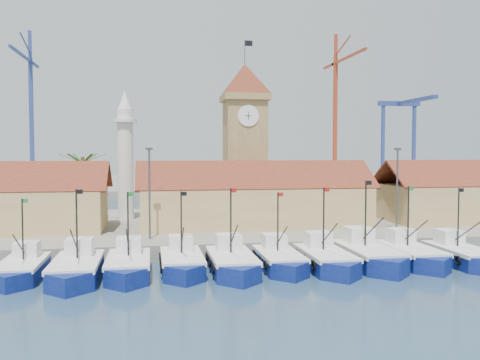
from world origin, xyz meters
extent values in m
plane|color=#1D3B4F|center=(0.00, 0.00, 0.00)|extent=(400.00, 400.00, 0.00)
cube|color=gray|center=(0.00, 24.00, 0.75)|extent=(140.00, 32.00, 1.50)
cube|color=gray|center=(0.00, 110.00, 1.00)|extent=(240.00, 80.00, 2.00)
cube|color=navy|center=(-22.09, 3.44, 0.45)|extent=(3.18, 7.19, 1.63)
cube|color=navy|center=(-22.09, -0.16, 0.45)|extent=(3.18, 3.18, 1.63)
cube|color=silver|center=(-22.09, 3.44, 1.27)|extent=(3.24, 7.39, 0.32)
cube|color=silver|center=(-22.09, 5.24, 2.00)|extent=(1.91, 2.00, 1.27)
cylinder|color=black|center=(-22.09, 3.89, 3.81)|extent=(0.13, 0.13, 5.09)
cube|color=#197226|center=(-21.86, 3.89, 6.18)|extent=(0.45, 0.02, 0.32)
cube|color=navy|center=(-17.73, 2.28, 0.51)|extent=(3.57, 8.09, 1.84)
cube|color=navy|center=(-17.73, -1.76, 0.51)|extent=(3.57, 3.57, 1.84)
cube|color=silver|center=(-17.73, 2.28, 1.43)|extent=(3.64, 8.31, 0.36)
cube|color=silver|center=(-17.73, 4.30, 2.25)|extent=(2.14, 2.25, 1.43)
cylinder|color=black|center=(-17.73, 2.79, 4.29)|extent=(0.14, 0.14, 5.72)
cube|color=black|center=(-17.48, 2.79, 6.94)|extent=(0.51, 0.02, 0.36)
cube|color=navy|center=(-13.75, 3.05, 0.49)|extent=(3.41, 7.72, 1.75)
cube|color=navy|center=(-13.75, -0.81, 0.49)|extent=(3.41, 3.41, 1.75)
cube|color=silver|center=(-13.75, 3.05, 1.36)|extent=(3.48, 7.93, 0.34)
cube|color=silver|center=(-13.75, 4.98, 2.14)|extent=(2.05, 2.14, 1.36)
cylinder|color=black|center=(-13.75, 3.53, 4.09)|extent=(0.14, 0.14, 5.46)
cube|color=#197226|center=(-13.51, 3.53, 6.63)|extent=(0.49, 0.02, 0.34)
cube|color=navy|center=(-9.35, 3.62, 0.48)|extent=(3.38, 7.64, 1.74)
cube|color=navy|center=(-9.35, -0.21, 0.48)|extent=(3.38, 3.38, 1.74)
cube|color=silver|center=(-9.35, 3.62, 1.35)|extent=(3.45, 7.86, 0.34)
cube|color=silver|center=(-9.35, 5.53, 2.12)|extent=(2.03, 2.12, 1.35)
cylinder|color=black|center=(-9.35, 4.10, 4.05)|extent=(0.14, 0.14, 5.41)
cube|color=black|center=(-9.11, 4.10, 6.56)|extent=(0.48, 0.02, 0.34)
cube|color=navy|center=(-5.23, 2.70, 0.50)|extent=(3.53, 8.00, 1.82)
cube|color=navy|center=(-5.23, -1.30, 0.50)|extent=(3.53, 3.53, 1.82)
cube|color=silver|center=(-5.23, 2.70, 1.41)|extent=(3.60, 8.22, 0.35)
cube|color=silver|center=(-5.23, 4.70, 2.22)|extent=(2.12, 2.22, 1.41)
cylinder|color=black|center=(-5.23, 3.20, 4.24)|extent=(0.14, 0.14, 5.65)
cube|color=#A5140F|center=(-4.98, 3.20, 6.86)|extent=(0.50, 0.02, 0.35)
cube|color=navy|center=(-0.98, 3.43, 0.47)|extent=(3.30, 7.46, 1.70)
cube|color=navy|center=(-0.98, -0.31, 0.47)|extent=(3.30, 3.30, 1.70)
cube|color=silver|center=(-0.98, 3.43, 1.32)|extent=(3.36, 7.67, 0.33)
cube|color=silver|center=(-0.98, 5.29, 2.07)|extent=(1.98, 2.07, 1.32)
cylinder|color=black|center=(-0.98, 3.90, 3.96)|extent=(0.13, 0.13, 5.28)
cube|color=#A5140F|center=(-0.75, 3.90, 6.41)|extent=(0.47, 0.02, 0.33)
cube|color=navy|center=(2.95, 2.74, 0.50)|extent=(3.52, 7.95, 1.81)
cube|color=navy|center=(2.95, -1.24, 0.50)|extent=(3.51, 3.51, 1.81)
cube|color=silver|center=(2.95, 2.74, 1.41)|extent=(3.59, 8.18, 0.35)
cube|color=silver|center=(2.95, 4.73, 2.21)|extent=(2.11, 2.21, 1.41)
cylinder|color=black|center=(2.95, 3.24, 4.22)|extent=(0.14, 0.14, 5.62)
cube|color=#A5140F|center=(3.21, 3.24, 6.83)|extent=(0.50, 0.02, 0.35)
cube|color=navy|center=(7.10, 3.40, 0.54)|extent=(3.78, 8.56, 1.94)
cube|color=navy|center=(7.10, -0.88, 0.54)|extent=(3.78, 3.78, 1.94)
cube|color=silver|center=(7.10, 3.40, 1.51)|extent=(3.86, 8.79, 0.38)
cube|color=silver|center=(7.10, 5.54, 2.38)|extent=(2.27, 2.38, 1.51)
cylinder|color=black|center=(7.10, 3.94, 4.54)|extent=(0.15, 0.15, 6.05)
cube|color=black|center=(7.37, 3.94, 7.35)|extent=(0.54, 0.02, 0.38)
cube|color=navy|center=(11.22, 3.49, 0.50)|extent=(3.50, 7.91, 1.80)
cube|color=navy|center=(11.22, -0.47, 0.50)|extent=(3.50, 3.50, 1.80)
cube|color=silver|center=(11.22, 3.49, 1.40)|extent=(3.57, 8.13, 0.35)
cube|color=silver|center=(11.22, 5.47, 2.20)|extent=(2.10, 2.20, 1.40)
cylinder|color=black|center=(11.22, 3.99, 4.20)|extent=(0.14, 0.14, 5.60)
cube|color=#197226|center=(11.47, 3.99, 6.80)|extent=(0.50, 0.02, 0.35)
cube|color=navy|center=(15.64, 2.62, 0.49)|extent=(3.42, 7.74, 1.76)
cube|color=silver|center=(15.64, 2.62, 1.37)|extent=(3.49, 7.96, 0.34)
cube|color=silver|center=(15.64, 4.55, 2.15)|extent=(2.05, 2.15, 1.37)
cylinder|color=black|center=(15.64, 3.11, 4.10)|extent=(0.14, 0.14, 5.47)
cube|color=black|center=(15.89, 3.11, 6.65)|extent=(0.49, 0.02, 0.34)
cube|color=tan|center=(0.00, 20.00, 3.75)|extent=(26.00, 10.00, 4.50)
cube|color=brown|center=(0.00, 17.50, 7.50)|extent=(27.04, 5.13, 3.21)
cube|color=brown|center=(0.00, 22.50, 7.50)|extent=(27.04, 5.13, 3.21)
cube|color=tan|center=(0.00, 26.00, 9.00)|extent=(5.00, 5.00, 15.00)
cube|color=tan|center=(0.00, 26.00, 16.90)|extent=(5.80, 5.80, 0.80)
pyramid|color=brown|center=(0.00, 26.00, 19.20)|extent=(5.80, 5.80, 4.00)
cylinder|color=white|center=(0.00, 23.45, 14.50)|extent=(2.60, 0.15, 2.60)
cube|color=black|center=(0.00, 23.37, 14.50)|extent=(0.08, 0.02, 1.00)
cube|color=black|center=(0.00, 23.37, 14.50)|extent=(0.80, 0.02, 0.08)
cylinder|color=#3F3F44|center=(0.00, 26.00, 22.70)|extent=(0.10, 0.10, 3.00)
cube|color=black|center=(0.50, 26.00, 23.80)|extent=(1.00, 0.03, 0.70)
cylinder|color=silver|center=(-15.00, 28.00, 8.50)|extent=(2.00, 2.00, 14.00)
cylinder|color=silver|center=(-15.00, 28.00, 14.00)|extent=(3.00, 3.00, 0.40)
cone|color=silver|center=(-15.00, 28.00, 16.60)|extent=(1.80, 1.80, 2.40)
cylinder|color=brown|center=(-20.00, 26.00, 5.50)|extent=(0.44, 0.44, 8.00)
cube|color=#2B6020|center=(-18.60, 26.00, 9.30)|extent=(2.80, 0.35, 1.18)
cube|color=#2B6020|center=(-19.30, 27.21, 9.30)|extent=(1.71, 2.60, 1.18)
cube|color=#2B6020|center=(-20.70, 27.21, 9.30)|extent=(1.71, 2.60, 1.18)
cube|color=#2B6020|center=(-21.40, 26.00, 9.30)|extent=(2.80, 0.35, 1.18)
cube|color=#2B6020|center=(-20.70, 24.79, 9.30)|extent=(1.71, 2.60, 1.18)
cube|color=#2B6020|center=(-19.30, 24.79, 9.30)|extent=(1.71, 2.60, 1.18)
cylinder|color=#3F3F44|center=(-12.00, 12.00, 6.00)|extent=(0.20, 0.20, 9.00)
cube|color=#3F3F44|center=(-12.00, 12.00, 10.40)|extent=(0.70, 0.25, 0.25)
cylinder|color=#3F3F44|center=(14.00, 12.00, 6.00)|extent=(0.20, 0.20, 9.00)
cube|color=#3F3F44|center=(14.00, 12.00, 10.40)|extent=(0.70, 0.25, 0.25)
cube|color=navy|center=(-42.82, 108.00, 18.42)|extent=(1.00, 1.00, 32.85)
cube|color=navy|center=(-42.82, 98.62, 33.85)|extent=(0.60, 23.44, 0.60)
cube|color=navy|center=(-42.82, 113.00, 33.85)|extent=(0.60, 10.00, 0.60)
cube|color=navy|center=(-42.82, 108.00, 38.35)|extent=(0.80, 0.80, 7.00)
cube|color=#A83719|center=(40.18, 105.00, 19.10)|extent=(1.00, 1.00, 34.19)
cube|color=#A83719|center=(40.18, 95.37, 35.19)|extent=(0.60, 24.07, 0.60)
cube|color=#A83719|center=(40.18, 110.00, 35.19)|extent=(0.60, 10.00, 0.60)
cube|color=#A83719|center=(40.18, 105.00, 39.69)|extent=(0.80, 0.80, 7.00)
cube|color=navy|center=(57.00, 110.00, 13.00)|extent=(0.90, 0.90, 22.00)
cube|color=navy|center=(67.00, 110.00, 13.00)|extent=(0.90, 0.90, 22.00)
cube|color=navy|center=(62.00, 110.00, 24.50)|extent=(13.00, 1.40, 1.40)
cube|color=navy|center=(62.00, 100.00, 24.50)|extent=(1.40, 22.00, 1.00)
camera|label=1|loc=(-11.90, -41.11, 10.15)|focal=40.00mm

